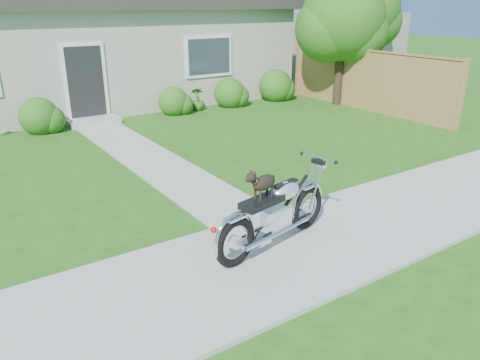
% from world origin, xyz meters
% --- Properties ---
extents(ground, '(80.00, 80.00, 0.00)m').
position_xyz_m(ground, '(0.00, 0.00, 0.00)').
color(ground, '#235114').
rests_on(ground, ground).
extents(sidewalk, '(24.00, 2.20, 0.04)m').
position_xyz_m(sidewalk, '(0.00, 0.00, 0.02)').
color(sidewalk, '#9E9B93').
rests_on(sidewalk, ground).
extents(walkway, '(1.20, 8.00, 0.03)m').
position_xyz_m(walkway, '(-1.50, 5.00, 0.01)').
color(walkway, '#9E9B93').
rests_on(walkway, ground).
extents(house, '(12.60, 7.03, 4.50)m').
position_xyz_m(house, '(-0.00, 11.99, 2.16)').
color(house, '#B0A99F').
rests_on(house, ground).
extents(fence, '(0.12, 6.62, 1.90)m').
position_xyz_m(fence, '(6.30, 5.75, 0.94)').
color(fence, '#9C7D46').
rests_on(fence, ground).
extents(tree_near, '(2.70, 2.66, 4.08)m').
position_xyz_m(tree_near, '(6.28, 6.72, 2.61)').
color(tree_near, '#3D2B1C').
rests_on(tree_near, ground).
extents(tree_far, '(2.89, 2.88, 4.41)m').
position_xyz_m(tree_far, '(10.01, 9.25, 2.83)').
color(tree_far, '#3D2B1C').
rests_on(tree_far, ground).
extents(shrub_row, '(11.07, 1.15, 1.15)m').
position_xyz_m(shrub_row, '(0.72, 8.50, 0.44)').
color(shrub_row, '#295C18').
rests_on(shrub_row, ground).
extents(potted_plant_right, '(0.51, 0.51, 0.73)m').
position_xyz_m(potted_plant_right, '(1.81, 8.55, 0.36)').
color(potted_plant_right, '#37671C').
rests_on(potted_plant_right, ground).
extents(motorcycle_with_dog, '(2.20, 0.76, 1.20)m').
position_xyz_m(motorcycle_with_dog, '(-1.63, 0.18, 0.56)').
color(motorcycle_with_dog, black).
rests_on(motorcycle_with_dog, sidewalk).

